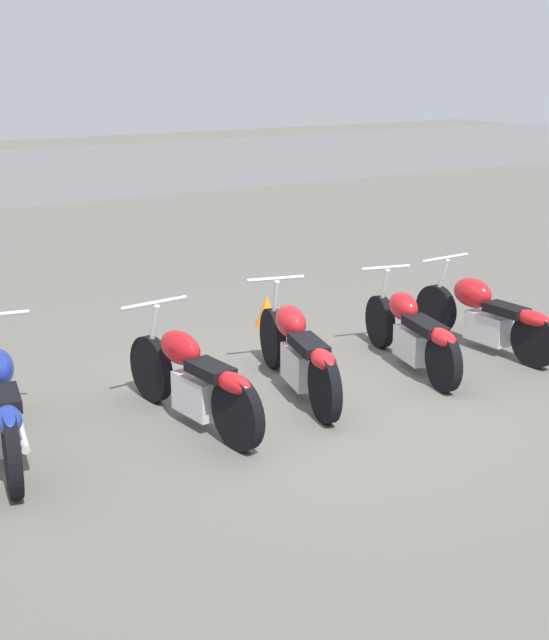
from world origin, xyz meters
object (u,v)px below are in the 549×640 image
Objects in this scene: motorcycle_slot_3 at (412,332)px; motorcycle_slot_1 at (194,379)px; motorcycle_slot_0 at (3,407)px; traffic_cone_near at (267,311)px; motorcycle_slot_4 at (486,315)px; motorcycle_slot_2 at (298,351)px.

motorcycle_slot_1 is at bearing -163.63° from motorcycle_slot_3.
motorcycle_slot_0 is 4.26m from traffic_cone_near.
motorcycle_slot_1 is at bearing -179.67° from motorcycle_slot_4.
motorcycle_slot_1 is 1.22m from motorcycle_slot_2.
motorcycle_slot_3 is 0.98× the size of motorcycle_slot_4.
motorcycle_slot_4 is (5.33, -0.07, -0.02)m from motorcycle_slot_0.
motorcycle_slot_0 is 2.82m from motorcycle_slot_2.
motorcycle_slot_4 is 2.62m from traffic_cone_near.
motorcycle_slot_0 reaches higher than motorcycle_slot_4.
motorcycle_slot_2 is (2.82, -0.09, 0.00)m from motorcycle_slot_0.
traffic_cone_near is at bearing 124.83° from motorcycle_slot_4.
motorcycle_slot_2 is 1.04× the size of motorcycle_slot_4.
motorcycle_slot_1 is at bearing 2.62° from motorcycle_slot_0.
motorcycle_slot_1 is 1.01× the size of motorcycle_slot_3.
motorcycle_slot_1 is 0.95× the size of motorcycle_slot_2.
motorcycle_slot_2 is 2.31m from traffic_cone_near.
motorcycle_slot_0 is at bearing 176.93° from motorcycle_slot_4.
traffic_cone_near is (3.75, 2.01, -0.24)m from motorcycle_slot_0.
motorcycle_slot_0 reaches higher than traffic_cone_near.
motorcycle_slot_3 is (2.61, 0.12, -0.03)m from motorcycle_slot_1.
motorcycle_slot_1 reaches higher than motorcycle_slot_3.
motorcycle_slot_4 is (3.72, 0.17, -0.02)m from motorcycle_slot_1.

